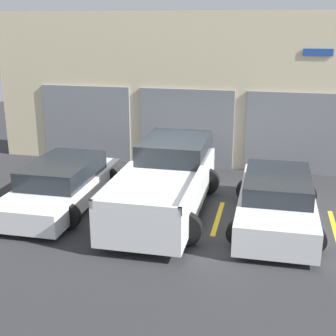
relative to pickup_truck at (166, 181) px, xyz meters
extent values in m
plane|color=#2D2D30|center=(0.00, 1.03, -0.81)|extent=(28.00, 28.00, 0.00)
cube|color=beige|center=(0.00, 4.33, 1.78)|extent=(14.11, 0.60, 5.17)
cube|color=slate|center=(-3.81, 3.99, 0.53)|extent=(3.21, 0.08, 2.68)
cube|color=slate|center=(-0.20, 3.99, 0.53)|extent=(3.21, 0.08, 2.68)
cube|color=slate|center=(3.41, 3.99, 0.53)|extent=(3.21, 0.08, 2.68)
cube|color=#1E4799|center=(3.88, 4.00, 3.12)|extent=(0.90, 0.03, 0.22)
cube|color=white|center=(0.00, -0.27, -0.14)|extent=(1.96, 5.34, 0.91)
cube|color=#1E2328|center=(0.00, 1.20, 0.60)|extent=(1.80, 2.41, 0.56)
cube|color=white|center=(-0.94, -1.47, 0.41)|extent=(0.08, 2.94, 0.18)
cube|color=white|center=(0.94, -1.47, 0.41)|extent=(0.08, 2.94, 0.18)
cube|color=white|center=(0.00, -2.90, 0.41)|extent=(1.96, 0.08, 0.18)
cylinder|color=black|center=(-0.87, 1.39, -0.41)|extent=(0.78, 0.22, 0.78)
cylinder|color=black|center=(0.87, 1.39, -0.41)|extent=(0.78, 0.22, 0.78)
cylinder|color=black|center=(-0.87, -1.93, -0.41)|extent=(0.78, 0.22, 0.78)
cylinder|color=black|center=(0.87, -1.93, -0.41)|extent=(0.78, 0.22, 0.78)
cube|color=white|center=(2.86, -0.27, -0.33)|extent=(1.79, 4.55, 0.68)
cube|color=#1E2328|center=(2.86, -0.16, 0.23)|extent=(1.58, 2.50, 0.43)
cylinder|color=black|center=(2.08, 1.14, -0.50)|extent=(0.61, 0.22, 0.61)
cylinder|color=black|center=(3.65, 1.14, -0.50)|extent=(0.61, 0.22, 0.61)
cylinder|color=black|center=(2.08, -1.68, -0.50)|extent=(0.61, 0.22, 0.61)
cylinder|color=black|center=(3.65, -1.68, -0.50)|extent=(0.61, 0.22, 0.61)
cube|color=white|center=(-2.86, -0.27, -0.38)|extent=(1.81, 4.69, 0.56)
cube|color=#1E2328|center=(-2.86, -0.15, 0.16)|extent=(1.59, 2.58, 0.51)
cylinder|color=black|center=(-3.66, 1.18, -0.48)|extent=(0.65, 0.22, 0.65)
cylinder|color=black|center=(-2.07, 1.18, -0.48)|extent=(0.65, 0.22, 0.65)
cylinder|color=black|center=(-3.66, -1.72, -0.48)|extent=(0.65, 0.22, 0.65)
cylinder|color=black|center=(-2.07, -1.72, -0.48)|extent=(0.65, 0.22, 0.65)
cube|color=gold|center=(-4.29, -0.27, -0.80)|extent=(0.12, 2.20, 0.01)
cube|color=gold|center=(-1.43, -0.27, -0.80)|extent=(0.12, 2.20, 0.01)
cube|color=gold|center=(1.43, -0.27, -0.80)|extent=(0.12, 2.20, 0.01)
cube|color=gold|center=(4.29, -0.27, -0.80)|extent=(0.12, 2.20, 0.01)
camera|label=1|loc=(2.58, -11.37, 4.05)|focal=50.00mm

